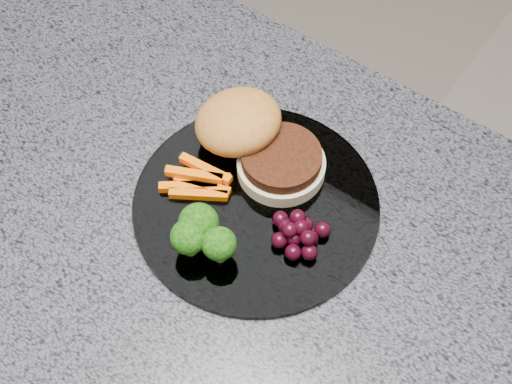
% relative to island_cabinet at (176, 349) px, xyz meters
% --- Properties ---
extents(island_cabinet, '(1.20, 0.60, 0.86)m').
position_rel_island_cabinet_xyz_m(island_cabinet, '(0.00, 0.00, 0.00)').
color(island_cabinet, '#50311B').
rests_on(island_cabinet, ground).
extents(countertop, '(1.20, 0.60, 0.04)m').
position_rel_island_cabinet_xyz_m(countertop, '(0.00, 0.00, 0.45)').
color(countertop, '#54545F').
rests_on(countertop, island_cabinet).
extents(plate, '(0.26, 0.26, 0.01)m').
position_rel_island_cabinet_xyz_m(plate, '(0.12, 0.06, 0.47)').
color(plate, white).
rests_on(plate, countertop).
extents(burger, '(0.16, 0.10, 0.05)m').
position_rel_island_cabinet_xyz_m(burger, '(0.07, 0.11, 0.50)').
color(burger, beige).
rests_on(burger, plate).
extents(carrot_sticks, '(0.07, 0.06, 0.02)m').
position_rel_island_cabinet_xyz_m(carrot_sticks, '(0.05, 0.04, 0.48)').
color(carrot_sticks, '#FE6A04').
rests_on(carrot_sticks, plate).
extents(broccoli, '(0.07, 0.06, 0.05)m').
position_rel_island_cabinet_xyz_m(broccoli, '(0.11, -0.01, 0.50)').
color(broccoli, '#5B8B32').
rests_on(broccoli, plate).
extents(grape_bunch, '(0.06, 0.06, 0.03)m').
position_rel_island_cabinet_xyz_m(grape_bunch, '(0.18, 0.05, 0.49)').
color(grape_bunch, black).
rests_on(grape_bunch, plate).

